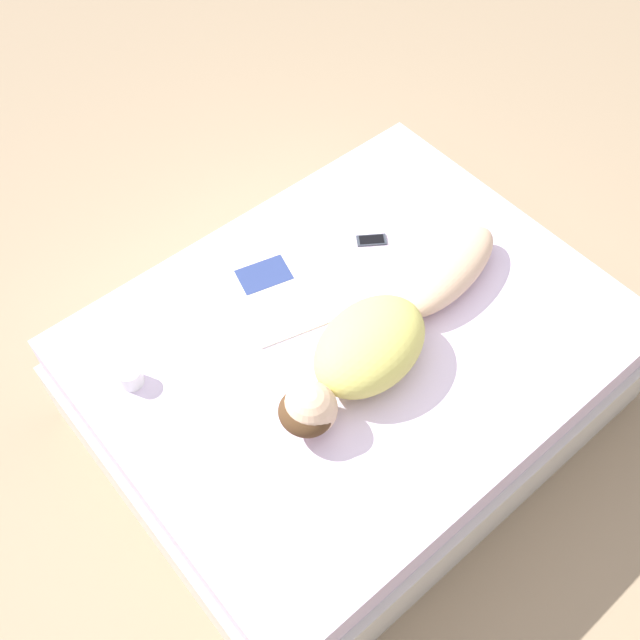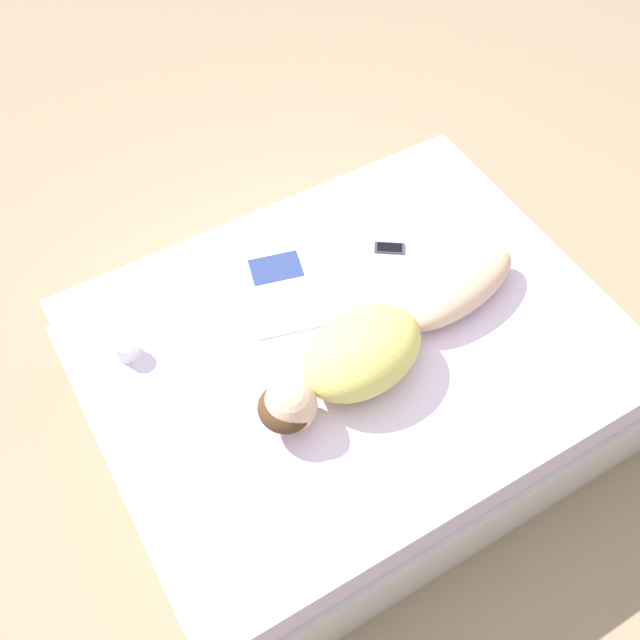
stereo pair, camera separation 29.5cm
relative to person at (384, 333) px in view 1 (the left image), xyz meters
The scene contains 6 objects.
ground_plane 0.71m from the person, 15.40° to the left, with size 12.00×12.00×0.00m, color #9E8466.
bed 0.42m from the person, 15.40° to the left, with size 1.67×2.10×0.59m.
person is the anchor object (origin of this frame).
open_magazine 0.52m from the person, 18.49° to the left, with size 0.51×0.41×0.01m.
coffee_mug 0.97m from the person, 59.05° to the left, with size 0.13×0.09×0.08m.
cell_phone 0.57m from the person, 38.27° to the right, with size 0.12×0.14×0.01m.
Camera 1 is at (-1.21, 1.20, 3.05)m, focal length 42.00 mm.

